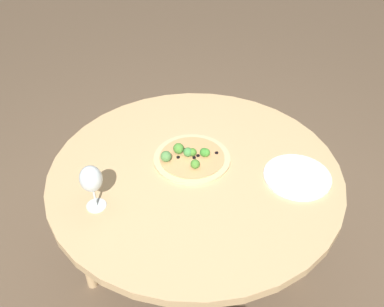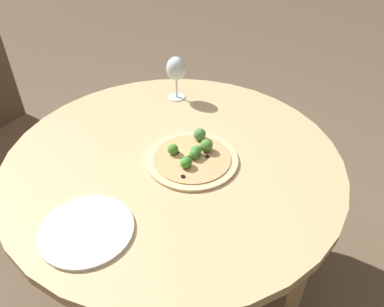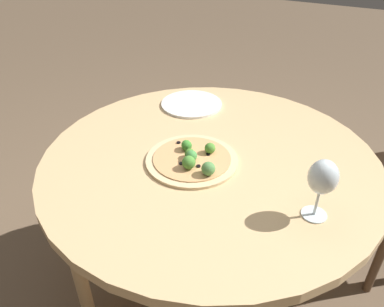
% 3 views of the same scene
% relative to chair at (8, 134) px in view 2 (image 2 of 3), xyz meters
% --- Properties ---
extents(ground_plane, '(12.00, 12.00, 0.00)m').
position_rel_chair_xyz_m(ground_plane, '(-0.60, 0.71, -0.49)').
color(ground_plane, brown).
extents(dining_table, '(1.13, 1.13, 0.72)m').
position_rel_chair_xyz_m(dining_table, '(-0.60, 0.71, 0.17)').
color(dining_table, tan).
rests_on(dining_table, ground_plane).
extents(chair, '(0.56, 0.56, 0.88)m').
position_rel_chair_xyz_m(chair, '(0.00, 0.00, 0.00)').
color(chair, brown).
rests_on(chair, ground_plane).
extents(pizza, '(0.31, 0.31, 0.06)m').
position_rel_chair_xyz_m(pizza, '(-0.66, 0.75, 0.25)').
color(pizza, '#DBBC89').
rests_on(pizza, dining_table).
extents(wine_glass, '(0.08, 0.08, 0.18)m').
position_rel_chair_xyz_m(wine_glass, '(-0.74, 0.34, 0.36)').
color(wine_glass, silver).
rests_on(wine_glass, dining_table).
extents(plate_near, '(0.26, 0.26, 0.01)m').
position_rel_chair_xyz_m(plate_near, '(-0.29, 0.94, 0.24)').
color(plate_near, white).
rests_on(plate_near, dining_table).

